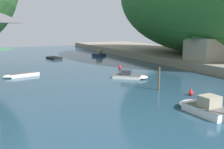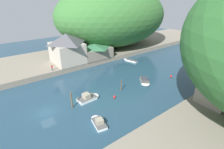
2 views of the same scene
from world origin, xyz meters
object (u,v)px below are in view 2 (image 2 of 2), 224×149
(boathouse_shed, at_px, (95,50))
(channel_buoy_far, at_px, (171,76))
(boat_cabin_cruiser, at_px, (187,56))
(person_by_boathouse, at_px, (52,67))
(boat_far_right_bank, at_px, (222,64))
(boat_open_rowboat, at_px, (98,122))
(channel_buoy_near, at_px, (114,97))
(boat_moored_right, at_px, (145,81))
(boat_red_skiff, at_px, (89,97))
(person_on_quay, at_px, (74,63))
(boat_mid_channel, at_px, (130,60))
(right_bank_cottage, at_px, (216,89))
(waterfront_building, at_px, (67,48))

(boathouse_shed, distance_m, channel_buoy_far, 25.52)
(boat_cabin_cruiser, xyz_separation_m, person_by_boathouse, (-13.46, -45.06, 2.24))
(boat_far_right_bank, bearing_deg, boat_open_rowboat, -126.98)
(boathouse_shed, bearing_deg, channel_buoy_far, 21.35)
(channel_buoy_near, height_order, channel_buoy_far, channel_buoy_far)
(boat_moored_right, distance_m, channel_buoy_far, 8.14)
(boat_far_right_bank, bearing_deg, boat_red_skiff, -136.90)
(boat_open_rowboat, distance_m, person_on_quay, 25.37)
(boat_red_skiff, bearing_deg, boat_moored_right, 81.51)
(boat_far_right_bank, xyz_separation_m, person_by_boathouse, (-25.15, -45.69, 2.00))
(boat_open_rowboat, xyz_separation_m, person_by_boathouse, (-24.42, 1.19, 2.08))
(boat_mid_channel, bearing_deg, boathouse_shed, 129.63)
(boathouse_shed, relative_size, right_bank_cottage, 1.78)
(boathouse_shed, height_order, channel_buoy_far, boathouse_shed)
(boat_red_skiff, relative_size, person_by_boathouse, 2.89)
(boat_moored_right, height_order, boat_open_rowboat, boat_open_rowboat)
(waterfront_building, height_order, person_by_boathouse, waterfront_building)
(boathouse_shed, bearing_deg, person_on_quay, -71.11)
(boat_mid_channel, distance_m, channel_buoy_near, 24.31)
(boat_far_right_bank, xyz_separation_m, boat_cabin_cruiser, (-11.69, -0.63, -0.24))
(right_bank_cottage, xyz_separation_m, person_on_quay, (-33.90, -12.25, -1.80))
(boat_far_right_bank, bearing_deg, boat_cabin_cruiser, 147.01)
(channel_buoy_near, bearing_deg, boat_red_skiff, -122.27)
(boat_cabin_cruiser, height_order, person_on_quay, person_on_quay)
(boat_far_right_bank, distance_m, boat_cabin_cruiser, 11.71)
(boat_cabin_cruiser, bearing_deg, boat_red_skiff, -100.15)
(boat_mid_channel, bearing_deg, boat_moored_right, -132.96)
(right_bank_cottage, height_order, boat_mid_channel, right_bank_cottage)
(waterfront_building, height_order, boat_moored_right, waterfront_building)
(right_bank_cottage, relative_size, channel_buoy_near, 7.64)
(person_on_quay, bearing_deg, boathouse_shed, 0.14)
(waterfront_building, bearing_deg, person_by_boathouse, -60.26)
(boat_open_rowboat, height_order, channel_buoy_near, boat_open_rowboat)
(right_bank_cottage, bearing_deg, boat_mid_channel, 168.09)
(boat_far_right_bank, bearing_deg, boat_moored_right, -139.27)
(right_bank_cottage, xyz_separation_m, boat_far_right_bank, (-9.06, 27.02, -3.80))
(channel_buoy_far, bearing_deg, boat_open_rowboat, -81.91)
(boat_open_rowboat, bearing_deg, waterfront_building, 87.01)
(boat_moored_right, distance_m, boat_cabin_cruiser, 28.53)
(boat_red_skiff, bearing_deg, right_bank_cottage, 42.25)
(boat_moored_right, height_order, channel_buoy_far, boat_moored_right)
(waterfront_building, bearing_deg, boat_open_rowboat, -15.18)
(boat_far_right_bank, bearing_deg, person_by_boathouse, -154.91)
(boat_open_rowboat, bearing_deg, right_bank_cottage, -14.04)
(right_bank_cottage, distance_m, boat_open_rowboat, 22.48)
(right_bank_cottage, bearing_deg, channel_buoy_far, 155.66)
(channel_buoy_far, xyz_separation_m, person_by_boathouse, (-20.73, -24.77, 2.15))
(boat_red_skiff, bearing_deg, person_on_quay, 161.19)
(boat_cabin_cruiser, height_order, person_by_boathouse, person_by_boathouse)
(channel_buoy_far, bearing_deg, waterfront_building, -143.07)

